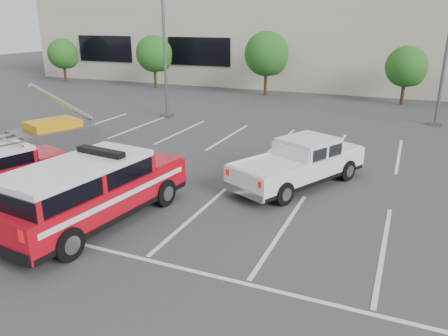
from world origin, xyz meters
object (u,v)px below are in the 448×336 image
(tree_mid_left, at_px, (268,55))
(utility_rig, at_px, (52,137))
(white_pickup, at_px, (299,167))
(light_pole_left, at_px, (164,28))
(convention_building, at_px, (355,30))
(tree_mid_right, at_px, (407,68))
(tree_left, at_px, (155,55))
(fire_chief_suv, at_px, (92,195))
(tree_far_left, at_px, (64,55))

(tree_mid_left, height_order, utility_rig, tree_mid_left)
(white_pickup, bearing_deg, light_pole_left, 167.27)
(convention_building, bearing_deg, tree_mid_right, -63.43)
(tree_left, xyz_separation_m, fire_chief_suv, (12.42, -23.71, -1.91))
(tree_left, bearing_deg, tree_far_left, -180.00)
(tree_left, distance_m, tree_mid_left, 10.00)
(tree_far_left, relative_size, white_pickup, 0.71)
(convention_building, distance_m, tree_mid_right, 11.20)
(tree_mid_right, distance_m, utility_rig, 23.31)
(tree_left, height_order, tree_mid_left, tree_mid_left)
(tree_mid_left, height_order, fire_chief_suv, tree_mid_left)
(tree_mid_right, distance_m, fire_chief_suv, 24.94)
(tree_left, xyz_separation_m, tree_mid_right, (20.00, -0.00, -0.27))
(white_pickup, relative_size, utility_rig, 1.39)
(convention_building, relative_size, white_pickup, 10.62)
(tree_far_left, distance_m, white_pickup, 32.77)
(utility_rig, bearing_deg, tree_far_left, 151.46)
(convention_building, height_order, tree_mid_left, convention_building)
(tree_mid_right, bearing_deg, convention_building, 116.57)
(white_pickup, bearing_deg, tree_far_left, 172.15)
(fire_chief_suv, distance_m, utility_rig, 8.51)
(convention_building, distance_m, light_pole_left, 21.49)
(tree_mid_right, height_order, light_pole_left, light_pole_left)
(tree_mid_right, bearing_deg, tree_far_left, 180.00)
(fire_chief_suv, bearing_deg, tree_far_left, 140.15)
(light_pole_left, distance_m, fire_chief_suv, 15.35)
(convention_building, bearing_deg, white_pickup, -85.84)
(tree_far_left, xyz_separation_m, tree_left, (10.00, 0.00, 0.27))
(tree_left, height_order, tree_mid_right, tree_left)
(tree_far_left, bearing_deg, utility_rig, -49.34)
(tree_left, bearing_deg, tree_mid_left, 0.00)
(tree_left, bearing_deg, light_pole_left, -55.48)
(tree_far_left, relative_size, tree_left, 0.90)
(tree_far_left, relative_size, light_pole_left, 0.39)
(convention_building, bearing_deg, light_pole_left, -112.39)
(tree_mid_right, bearing_deg, white_pickup, -98.90)
(convention_building, distance_m, fire_chief_suv, 33.85)
(convention_building, distance_m, utility_rig, 29.98)
(convention_building, xyz_separation_m, tree_mid_left, (-5.09, -9.82, -1.68))
(tree_left, distance_m, white_pickup, 25.15)
(convention_building, height_order, fire_chief_suv, convention_building)
(tree_left, relative_size, utility_rig, 1.09)
(tree_mid_left, distance_m, utility_rig, 19.01)
(tree_far_left, distance_m, utility_rig, 24.30)
(convention_building, distance_m, white_pickup, 28.47)
(white_pickup, bearing_deg, utility_rig, -153.38)
(tree_far_left, height_order, white_pickup, tree_far_left)
(tree_mid_left, distance_m, fire_chief_suv, 23.93)
(tree_mid_left, distance_m, tree_mid_right, 10.01)
(tree_far_left, height_order, tree_mid_right, same)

